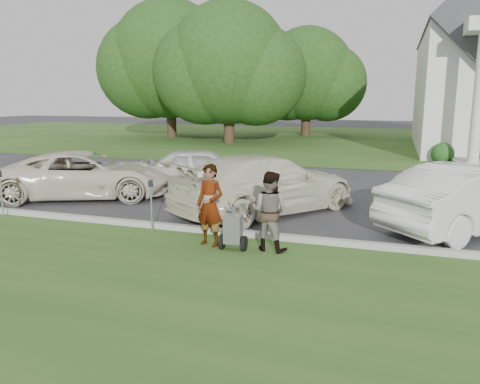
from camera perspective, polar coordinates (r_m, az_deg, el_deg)
The scene contains 16 objects.
ground at distance 10.42m, azimuth -0.47°, elevation -6.33°, with size 120.00×120.00×0.00m, color #333335.
grass_strip at distance 7.82m, azimuth -7.73°, elevation -12.62°, with size 80.00×7.00×0.01m, color #31521C.
church_lawn at distance 36.67m, azimuth 13.31°, elevation 6.18°, with size 80.00×30.00×0.01m, color #31521C.
curb at distance 10.90m, azimuth 0.46°, elevation -5.12°, with size 80.00×0.18×0.15m, color #9E9E93.
tree_left at distance 33.38m, azimuth -1.40°, elevation 14.76°, with size 10.63×8.40×9.71m.
tree_far at distance 38.53m, azimuth -8.57°, elevation 15.07°, with size 11.64×9.20×10.73m.
tree_back at distance 40.07m, azimuth 8.15°, elevation 13.55°, with size 9.61×7.60×8.89m.
striping_cart at distance 9.88m, azimuth -0.82°, elevation -4.64°, with size 0.58×1.13×1.03m.
person_left at distance 10.09m, azimuth -3.68°, elevation -1.69°, with size 0.65×0.43×1.78m, color #999999.
person_right at distance 9.79m, azimuth 3.60°, elevation -2.41°, with size 0.82×0.64×1.68m, color #999999.
parking_meter_near at distance 11.26m, azimuth -10.78°, elevation -0.86°, with size 0.09×0.08×1.30m.
parking_meter_far at distance 14.00m, azimuth -27.14°, elevation 0.46°, with size 0.09×0.08×1.30m.
car_a at distance 15.80m, azimuth -18.25°, elevation 2.01°, with size 2.48×5.38×1.50m, color beige.
car_b at distance 16.49m, azimuth -4.54°, elevation 2.87°, with size 1.73×4.29×1.46m, color silver.
car_c at distance 13.04m, azimuth 3.15°, elevation 1.00°, with size 2.30×5.65×1.64m, color beige.
car_d at distance 12.49m, azimuth 26.58°, elevation -0.71°, with size 1.72×4.95×1.63m, color silver.
Camera 1 is at (3.20, -9.40, 3.18)m, focal length 35.00 mm.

